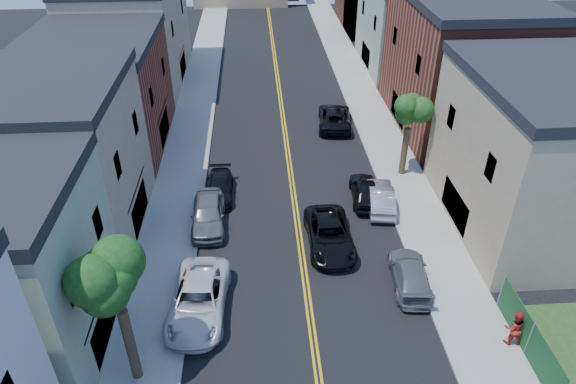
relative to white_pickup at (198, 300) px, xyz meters
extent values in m
cube|color=gray|center=(-2.40, 22.30, -0.74)|extent=(3.20, 100.00, 0.15)
cube|color=gray|center=(13.40, 22.30, -0.74)|extent=(3.20, 100.00, 0.15)
cube|color=gray|center=(-0.65, 22.30, -0.74)|extent=(0.30, 100.00, 0.15)
cube|color=gray|center=(11.65, 22.30, -0.74)|extent=(0.30, 100.00, 0.15)
cube|color=#998466|center=(-8.50, 7.30, 3.68)|extent=(9.00, 10.00, 9.00)
cube|color=brown|center=(-8.50, 18.30, 3.18)|extent=(9.00, 12.00, 8.00)
cube|color=#998466|center=(-8.50, 32.30, 3.93)|extent=(9.00, 16.00, 9.50)
cube|color=#998466|center=(19.50, 6.30, 3.68)|extent=(9.00, 12.00, 9.00)
cube|color=brown|center=(19.50, 20.30, 4.18)|extent=(9.00, 14.00, 10.00)
cube|color=gray|center=(19.50, 34.30, 3.43)|extent=(9.00, 12.00, 8.50)
cylinder|color=#3D301E|center=(-2.40, -3.70, 1.31)|extent=(0.44, 0.44, 3.96)
sphere|color=#0E3610|center=(-2.40, -3.70, 5.63)|extent=(5.20, 5.20, 5.20)
sphere|color=#0E3610|center=(-1.88, -4.09, 6.67)|extent=(3.90, 3.90, 3.90)
sphere|color=#0E3610|center=(-2.92, -3.18, 5.11)|extent=(3.64, 3.64, 3.64)
cylinder|color=#3D301E|center=(13.40, 12.30, 1.09)|extent=(0.44, 0.44, 3.52)
sphere|color=#0E3610|center=(13.40, 12.30, 4.83)|extent=(4.40, 4.40, 4.40)
sphere|color=#0E3610|center=(13.84, 11.97, 5.71)|extent=(3.30, 3.30, 3.30)
sphere|color=#0E3610|center=(12.96, 12.74, 4.39)|extent=(3.08, 3.08, 3.08)
imported|color=silver|center=(0.00, 0.00, 0.00)|extent=(3.14, 6.08, 1.64)
imported|color=slate|center=(0.03, 7.21, 0.03)|extent=(2.13, 5.01, 1.69)
imported|color=black|center=(0.54, 10.39, -0.18)|extent=(1.83, 4.42, 1.28)
imported|color=slate|center=(10.98, 1.26, -0.15)|extent=(2.34, 4.79, 1.34)
imported|color=black|center=(10.15, 9.27, -0.06)|extent=(2.08, 4.55, 1.51)
imported|color=#A3A4AA|center=(11.00, 8.45, -0.08)|extent=(2.12, 4.63, 1.47)
imported|color=black|center=(9.73, 20.50, -0.03)|extent=(3.21, 5.91, 1.57)
imported|color=black|center=(7.17, 4.77, -0.06)|extent=(2.64, 5.54, 1.53)
imported|color=#AC251A|center=(14.60, -3.02, 0.30)|extent=(1.01, 0.83, 1.95)
camera|label=1|loc=(3.20, -18.37, 18.37)|focal=31.93mm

